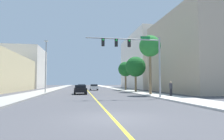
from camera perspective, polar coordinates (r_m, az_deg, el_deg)
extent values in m
plane|color=#47474C|center=(51.60, -7.56, -5.65)|extent=(192.00, 192.00, 0.00)
cube|color=#9E9B93|center=(52.05, -17.08, -5.41)|extent=(3.57, 168.00, 0.15)
cube|color=beige|center=(52.57, 1.87, -5.56)|extent=(3.57, 168.00, 0.15)
cube|color=yellow|center=(51.60, -7.56, -5.64)|extent=(0.16, 144.00, 0.01)
cube|color=silver|center=(65.99, -26.75, 0.48)|extent=(16.19, 15.30, 12.28)
cube|color=tan|center=(40.23, 27.32, 4.07)|extent=(17.97, 19.24, 13.84)
cube|color=silver|center=(62.33, 12.56, 2.23)|extent=(16.46, 25.43, 16.26)
cylinder|color=gray|center=(22.35, 13.87, 0.88)|extent=(0.20, 0.20, 6.71)
cylinder|color=gray|center=(21.54, 3.44, 9.12)|extent=(8.28, 0.14, 0.14)
cube|color=black|center=(21.58, 5.06, 7.87)|extent=(0.32, 0.24, 0.84)
sphere|color=green|center=(21.50, 5.15, 8.60)|extent=(0.20, 0.20, 0.20)
cube|color=black|center=(21.28, 1.25, 8.03)|extent=(0.32, 0.24, 0.84)
sphere|color=green|center=(21.20, 1.31, 8.77)|extent=(0.20, 0.20, 0.20)
cube|color=black|center=(21.07, -2.67, 8.15)|extent=(0.32, 0.24, 0.84)
sphere|color=green|center=(20.98, -2.62, 8.90)|extent=(0.20, 0.20, 0.20)
cube|color=#147233|center=(22.26, 9.77, 9.40)|extent=(1.10, 0.04, 0.28)
cylinder|color=gray|center=(33.84, -18.96, 0.87)|extent=(0.16, 0.16, 8.39)
cube|color=beige|center=(34.44, -18.80, 8.09)|extent=(0.56, 0.28, 0.20)
cylinder|color=brown|center=(27.48, 11.19, 0.03)|extent=(0.34, 0.34, 6.74)
sphere|color=#287F33|center=(27.91, 11.11, 6.95)|extent=(3.02, 3.02, 3.02)
cone|color=#287F33|center=(28.31, 12.73, 6.41)|extent=(0.58, 1.30, 1.35)
cone|color=#287F33|center=(28.76, 11.20, 6.22)|extent=(1.43, 0.91, 1.53)
cone|color=#287F33|center=(28.01, 9.27, 6.47)|extent=(1.05, 1.56, 1.53)
cone|color=#287F33|center=(27.05, 10.33, 6.84)|extent=(1.30, 1.34, 1.40)
cone|color=#287F33|center=(27.30, 12.57, 6.78)|extent=(1.44, 1.07, 1.36)
cylinder|color=brown|center=(35.54, 6.98, -2.65)|extent=(0.36, 0.36, 4.52)
sphere|color=#195B23|center=(35.66, 6.95, 0.98)|extent=(3.69, 3.69, 3.69)
cone|color=#195B23|center=(35.91, 8.68, 0.65)|extent=(0.50, 1.45, 1.57)
cone|color=#195B23|center=(36.74, 7.04, 0.53)|extent=(1.57, 0.87, 1.86)
cone|color=#195B23|center=(36.30, 5.54, 0.57)|extent=(1.56, 1.36, 1.94)
cone|color=#195B23|center=(35.34, 5.24, 0.69)|extent=(0.45, 1.49, 1.61)
cone|color=#195B23|center=(34.64, 6.20, 0.78)|extent=(1.42, 1.33, 1.74)
cone|color=#195B23|center=(34.88, 8.26, 0.77)|extent=(1.41, 1.01, 1.97)
cylinder|color=brown|center=(43.73, 4.04, -2.77)|extent=(0.38, 0.38, 4.66)
sphere|color=#195B23|center=(43.83, 4.02, 0.28)|extent=(3.33, 3.33, 3.33)
cone|color=#195B23|center=(44.10, 5.27, 0.00)|extent=(0.51, 1.88, 1.27)
cone|color=#195B23|center=(44.80, 3.81, -0.06)|extent=(1.85, 0.56, 1.36)
cone|color=#195B23|center=(43.56, 2.76, 0.04)|extent=(0.49, 1.76, 1.41)
cone|color=#195B23|center=(42.82, 4.20, 0.11)|extent=(1.69, 0.60, 1.47)
cube|color=white|center=(45.30, -5.35, -5.14)|extent=(1.95, 4.28, 0.61)
cube|color=black|center=(44.98, -5.33, -4.49)|extent=(1.66, 2.14, 0.43)
cylinder|color=black|center=(46.85, -6.41, -5.46)|extent=(0.24, 0.65, 0.64)
cylinder|color=black|center=(46.91, -4.44, -5.47)|extent=(0.24, 0.65, 0.64)
cylinder|color=black|center=(43.73, -6.34, -5.59)|extent=(0.24, 0.65, 0.64)
cylinder|color=black|center=(43.79, -4.22, -5.60)|extent=(0.24, 0.65, 0.64)
cube|color=black|center=(29.91, -9.36, -5.83)|extent=(2.01, 4.00, 0.62)
cube|color=black|center=(29.91, -9.35, -4.80)|extent=(1.71, 2.06, 0.45)
cylinder|color=black|center=(31.31, -10.99, -6.29)|extent=(0.25, 0.65, 0.64)
cylinder|color=black|center=(31.37, -7.97, -6.31)|extent=(0.25, 0.65, 0.64)
cylinder|color=black|center=(28.49, -10.91, -6.55)|extent=(0.25, 0.65, 0.64)
cylinder|color=black|center=(28.56, -7.58, -6.57)|extent=(0.25, 0.65, 0.64)
cube|color=#1E389E|center=(43.87, -8.92, -5.18)|extent=(1.93, 4.29, 0.58)
cube|color=black|center=(43.87, -8.91, -4.49)|extent=(1.64, 2.20, 0.48)
cylinder|color=black|center=(45.47, -9.87, -5.48)|extent=(0.24, 0.65, 0.64)
cylinder|color=black|center=(45.43, -7.87, -5.50)|extent=(0.24, 0.65, 0.64)
cylinder|color=black|center=(42.34, -10.06, -5.61)|extent=(0.24, 0.65, 0.64)
cylinder|color=black|center=(42.30, -7.91, -5.64)|extent=(0.24, 0.65, 0.64)
cylinder|color=black|center=(24.82, 16.97, -6.28)|extent=(0.32, 0.32, 0.85)
cylinder|color=#333338|center=(24.79, 16.94, -4.52)|extent=(0.38, 0.38, 0.68)
sphere|color=tan|center=(24.79, 16.92, -3.47)|extent=(0.23, 0.23, 0.23)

